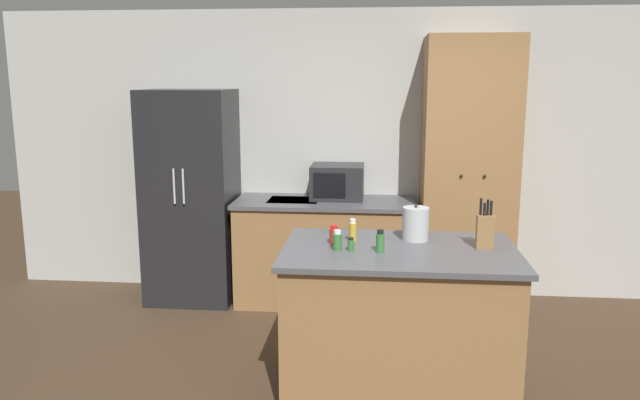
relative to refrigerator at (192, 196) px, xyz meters
The scene contains 13 objects.
wall_back 1.84m from the refrigerator, 11.44° to the left, with size 7.20×0.06×2.60m.
refrigerator is the anchor object (origin of this frame).
back_counter 1.29m from the refrigerator, ahead, with size 1.58×0.68×0.93m.
pantry_cabinet 2.44m from the refrigerator, ahead, with size 0.77×0.64×2.34m.
kitchen_island 2.43m from the refrigerator, 40.35° to the right, with size 1.48×0.96×0.94m.
microwave 1.32m from the refrigerator, ahead, with size 0.46×0.40×0.30m.
knife_block 2.78m from the refrigerator, 32.29° to the right, with size 0.11×0.07×0.32m.
spice_bottle_tall_dark 2.02m from the refrigerator, 46.48° to the right, with size 0.06×0.06×0.12m.
spice_bottle_short_red 2.35m from the refrigerator, 44.07° to the right, with size 0.05×0.05×0.14m.
spice_bottle_amber_oil 2.22m from the refrigerator, 47.06° to the right, with size 0.04×0.04×0.08m.
spice_bottle_green_herb 2.06m from the refrigerator, 42.94° to the right, with size 0.05×0.05×0.15m.
spice_bottle_pale_salt 2.15m from the refrigerator, 48.49° to the right, with size 0.06×0.06×0.13m.
kettle 2.33m from the refrigerator, 34.38° to the right, with size 0.17×0.17×0.24m.
Camera 1 is at (-0.10, -3.39, 2.00)m, focal length 35.00 mm.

